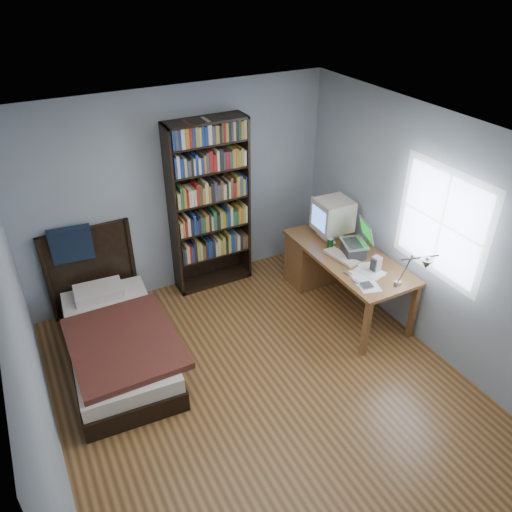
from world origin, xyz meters
name	(u,v)px	position (x,y,z in m)	size (l,w,h in m)	color
room	(267,284)	(0.03, 0.00, 1.25)	(4.20, 4.24, 2.50)	brown
desk	(323,258)	(1.51, 1.19, 0.42)	(0.75, 1.70, 0.73)	brown
crt_monitor	(332,216)	(1.58, 1.18, 1.00)	(0.43, 0.40, 0.48)	beige
laptop	(355,246)	(1.56, 0.68, 0.84)	(0.41, 0.39, 0.40)	#2D2D30
desk_lamp	(422,265)	(1.47, -0.38, 1.22)	(0.23, 0.51, 0.61)	#99999E
keyboard	(341,257)	(1.39, 0.69, 0.75)	(0.17, 0.43, 0.03)	beige
speaker	(376,264)	(1.56, 0.31, 0.82)	(0.09, 0.09, 0.17)	#98989B
soda_can	(330,243)	(1.40, 0.94, 0.79)	(0.07, 0.07, 0.12)	#073411
mouse	(333,242)	(1.49, 1.02, 0.75)	(0.06, 0.10, 0.03)	silver
phone_silver	(348,273)	(1.26, 0.40, 0.74)	(0.04, 0.09, 0.02)	silver
phone_grey	(356,281)	(1.24, 0.23, 0.74)	(0.04, 0.08, 0.02)	#98989B
external_drive	(367,286)	(1.29, 0.11, 0.74)	(0.11, 0.11, 0.02)	#98989B
bookshelf	(210,207)	(0.32, 1.94, 1.07)	(0.96, 0.30, 2.14)	black
bed	(115,336)	(-1.15, 1.14, 0.26)	(1.09, 2.07, 1.16)	black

